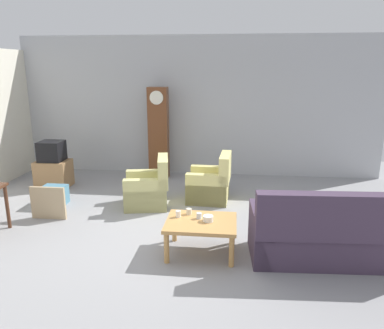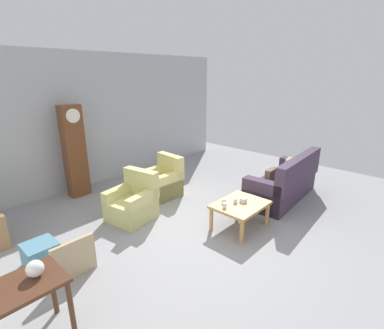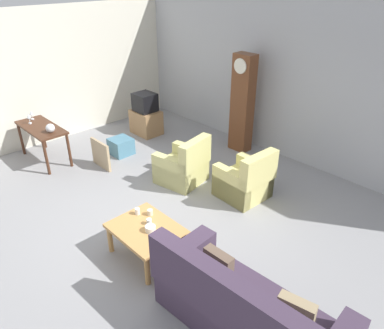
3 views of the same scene
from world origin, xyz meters
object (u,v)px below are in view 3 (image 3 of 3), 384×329
couch_floral (246,312)px  grandfather_clock (242,104)px  armchair_olive_near (183,167)px  cup_cream_tall (150,212)px  bowl_white_stacked (150,229)px  armchair_olive_far (245,182)px  wine_glass_mid (29,117)px  coffee_table_wood (146,232)px  storage_box_blue (121,146)px  glass_dome_cloche (50,128)px  cup_white_porcelain (137,211)px  tv_stand_cabinet (146,122)px  framed_picture_leaning (101,154)px  console_table_dark (42,132)px  cup_blue_rimmed (149,222)px  wine_glass_tall (31,114)px  tv_crt (145,102)px

couch_floral → grandfather_clock: bearing=130.3°
armchair_olive_near → cup_cream_tall: 1.76m
bowl_white_stacked → grandfather_clock: bearing=111.4°
armchair_olive_far → wine_glass_mid: wine_glass_mid is taller
coffee_table_wood → bowl_white_stacked: bowl_white_stacked is taller
bowl_white_stacked → storage_box_blue: bearing=153.0°
wine_glass_mid → glass_dome_cloche: bearing=9.0°
cup_white_porcelain → grandfather_clock: bearing=105.7°
tv_stand_cabinet → glass_dome_cloche: (0.09, -2.33, 0.55)m
glass_dome_cloche → wine_glass_mid: 0.72m
bowl_white_stacked → cup_white_porcelain: bearing=166.5°
tv_stand_cabinet → framed_picture_leaning: (0.73, -1.69, -0.00)m
console_table_dark → wine_glass_mid: wine_glass_mid is taller
cup_blue_rimmed → console_table_dark: bearing=177.6°
cup_blue_rimmed → cup_white_porcelain: bearing=175.8°
glass_dome_cloche → cup_cream_tall: 3.14m
couch_floral → wine_glass_tall: size_ratio=11.25×
coffee_table_wood → cup_blue_rimmed: (-0.04, 0.08, 0.11)m
framed_picture_leaning → cup_blue_rimmed: framed_picture_leaning is taller
armchair_olive_near → framed_picture_leaning: armchair_olive_near is taller
bowl_white_stacked → wine_glass_tall: 4.34m
bowl_white_stacked → wine_glass_mid: size_ratio=0.65×
armchair_olive_near → glass_dome_cloche: 2.68m
armchair_olive_near → bowl_white_stacked: size_ratio=6.47×
wine_glass_mid → cup_cream_tall: bearing=1.0°
wine_glass_tall → armchair_olive_far: bearing=23.6°
armchair_olive_far → wine_glass_mid: size_ratio=4.19×
armchair_olive_near → coffee_table_wood: armchair_olive_near is taller
framed_picture_leaning → cup_cream_tall: framed_picture_leaning is taller
framed_picture_leaning → cup_blue_rimmed: size_ratio=7.31×
tv_crt → glass_dome_cloche: bearing=-87.8°
bowl_white_stacked → armchair_olive_near: bearing=125.6°
coffee_table_wood → tv_stand_cabinet: 4.29m
cup_cream_tall → bowl_white_stacked: size_ratio=0.59×
tv_stand_cabinet → wine_glass_mid: 2.59m
cup_white_porcelain → bowl_white_stacked: 0.44m
grandfather_clock → wine_glass_mid: (-2.73, -3.40, -0.15)m
armchair_olive_far → coffee_table_wood: size_ratio=0.96×
storage_box_blue → cup_cream_tall: 3.02m
console_table_dark → cup_cream_tall: 3.54m
armchair_olive_far → storage_box_blue: armchair_olive_far is taller
framed_picture_leaning → bowl_white_stacked: size_ratio=4.22×
glass_dome_cloche → grandfather_clock: bearing=58.4°
armchair_olive_near → cup_blue_rimmed: (1.09, -1.62, 0.21)m
framed_picture_leaning → console_table_dark: bearing=-148.0°
console_table_dark → framed_picture_leaning: bearing=32.0°
framed_picture_leaning → coffee_table_wood: bearing=-18.7°
glass_dome_cloche → wine_glass_mid: size_ratio=0.79×
couch_floral → storage_box_blue: size_ratio=4.95×
coffee_table_wood → wine_glass_mid: (-4.03, 0.15, 0.49)m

